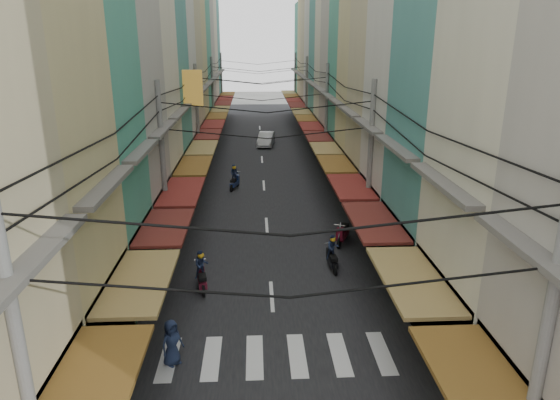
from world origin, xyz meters
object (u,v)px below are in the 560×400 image
object	(u,v)px
traffic_sign	(438,269)
bicycle	(443,299)
market_umbrella	(457,280)
white_car	(266,146)

from	to	relation	value
traffic_sign	bicycle	bearing A→B (deg)	59.36
bicycle	market_umbrella	xyz separation A→B (m)	(-0.55, -2.25, 2.04)
white_car	bicycle	xyz separation A→B (m)	(6.34, -30.44, 0.00)
bicycle	traffic_sign	xyz separation A→B (m)	(-1.09, -1.84, 2.28)
white_car	bicycle	bearing A→B (deg)	-69.95
white_car	traffic_sign	xyz separation A→B (m)	(5.25, -32.28, 2.28)
bicycle	traffic_sign	distance (m)	3.13
white_car	traffic_sign	size ratio (longest dim) A/B	1.48
white_car	market_umbrella	xyz separation A→B (m)	(5.79, -32.70, 2.04)
white_car	market_umbrella	distance (m)	33.27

